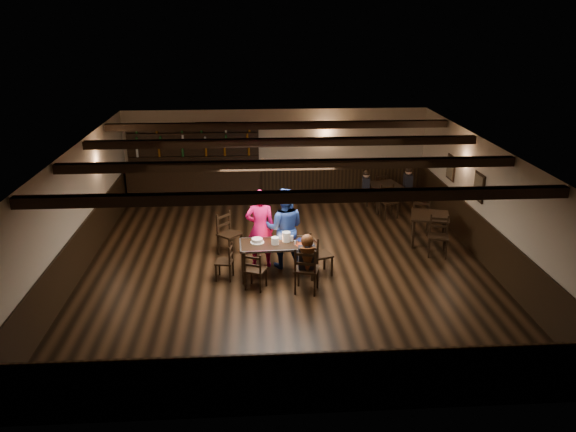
{
  "coord_description": "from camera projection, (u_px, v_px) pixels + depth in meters",
  "views": [
    {
      "loc": [
        -0.7,
        -11.5,
        5.38
      ],
      "look_at": [
        0.05,
        0.2,
        1.11
      ],
      "focal_mm": 35.0,
      "sensor_mm": 36.0,
      "label": 1
    }
  ],
  "objects": [
    {
      "name": "man_blue",
      "position": [
        284.0,
        228.0,
        12.32
      ],
      "size": [
        0.97,
        0.8,
        1.82
      ],
      "primitive_type": "imported",
      "rotation": [
        0.0,
        0.0,
        3.01
      ],
      "color": "navy",
      "rests_on": "ground"
    },
    {
      "name": "back_table_a",
      "position": [
        430.0,
        219.0,
        13.62
      ],
      "size": [
        1.1,
        1.1,
        0.75
      ],
      "color": "black",
      "rests_on": "ground"
    },
    {
      "name": "chair_end_right",
      "position": [
        318.0,
        252.0,
        12.02
      ],
      "size": [
        0.53,
        0.54,
        0.93
      ],
      "color": "black",
      "rests_on": "ground"
    },
    {
      "name": "bg_patron_left",
      "position": [
        366.0,
        182.0,
        16.0
      ],
      "size": [
        0.25,
        0.36,
        0.69
      ],
      "color": "black",
      "rests_on": "ground"
    },
    {
      "name": "tea_light",
      "position": [
        276.0,
        240.0,
        12.06
      ],
      "size": [
        0.04,
        0.04,
        0.06
      ],
      "color": "#A5A8AD",
      "rests_on": "dining_table"
    },
    {
      "name": "chair_near_left",
      "position": [
        254.0,
        268.0,
        11.38
      ],
      "size": [
        0.51,
        0.5,
        0.84
      ],
      "color": "black",
      "rests_on": "ground"
    },
    {
      "name": "plate_stack_b",
      "position": [
        286.0,
        237.0,
        11.99
      ],
      "size": [
        0.18,
        0.18,
        0.21
      ],
      "primitive_type": "cylinder",
      "color": "white",
      "rests_on": "dining_table"
    },
    {
      "name": "woman_pink",
      "position": [
        260.0,
        228.0,
        12.35
      ],
      "size": [
        0.66,
        0.44,
        1.79
      ],
      "primitive_type": "imported",
      "rotation": [
        0.0,
        0.0,
        3.12
      ],
      "color": "#DD1087",
      "rests_on": "ground"
    },
    {
      "name": "cake",
      "position": [
        257.0,
        241.0,
        11.95
      ],
      "size": [
        0.3,
        0.3,
        0.09
      ],
      "color": "white",
      "rests_on": "dining_table"
    },
    {
      "name": "menu_blue",
      "position": [
        303.0,
        240.0,
        12.09
      ],
      "size": [
        0.35,
        0.32,
        0.0
      ],
      "primitive_type": "cube",
      "rotation": [
        0.0,
        0.0,
        -0.57
      ],
      "color": "#0D1445",
      "rests_on": "dining_table"
    },
    {
      "name": "menu_red",
      "position": [
        303.0,
        244.0,
        11.87
      ],
      "size": [
        0.41,
        0.37,
        0.0
      ],
      "primitive_type": "cube",
      "rotation": [
        0.0,
        0.0,
        0.49
      ],
      "color": "#962A10",
      "rests_on": "dining_table"
    },
    {
      "name": "dining_table",
      "position": [
        277.0,
        247.0,
        11.96
      ],
      "size": [
        1.6,
        0.84,
        0.75
      ],
      "color": "black",
      "rests_on": "ground"
    },
    {
      "name": "bg_patron_right",
      "position": [
        408.0,
        179.0,
        16.24
      ],
      "size": [
        0.23,
        0.36,
        0.71
      ],
      "color": "black",
      "rests_on": "ground"
    },
    {
      "name": "chair_end_left",
      "position": [
        227.0,
        259.0,
        11.87
      ],
      "size": [
        0.41,
        0.43,
        0.79
      ],
      "color": "black",
      "rests_on": "ground"
    },
    {
      "name": "room_shell",
      "position": [
        286.0,
        191.0,
        12.11
      ],
      "size": [
        9.02,
        10.02,
        2.71
      ],
      "color": "#BBB29B",
      "rests_on": "ground"
    },
    {
      "name": "back_table_b",
      "position": [
        384.0,
        188.0,
        16.04
      ],
      "size": [
        1.02,
        1.02,
        0.75
      ],
      "color": "black",
      "rests_on": "ground"
    },
    {
      "name": "plate_stack_a",
      "position": [
        275.0,
        241.0,
        11.86
      ],
      "size": [
        0.16,
        0.16,
        0.15
      ],
      "primitive_type": "cylinder",
      "color": "white",
      "rests_on": "dining_table"
    },
    {
      "name": "seated_person",
      "position": [
        307.0,
        254.0,
        11.19
      ],
      "size": [
        0.34,
        0.51,
        0.83
      ],
      "color": "black",
      "rests_on": "ground"
    },
    {
      "name": "ground",
      "position": [
        286.0,
        265.0,
        12.67
      ],
      "size": [
        10.0,
        10.0,
        0.0
      ],
      "primitive_type": "plane",
      "color": "black",
      "rests_on": "ground"
    },
    {
      "name": "salt_shaker",
      "position": [
        295.0,
        243.0,
        11.84
      ],
      "size": [
        0.04,
        0.04,
        0.09
      ],
      "primitive_type": "cylinder",
      "color": "silver",
      "rests_on": "dining_table"
    },
    {
      "name": "chair_far_pushed",
      "position": [
        227.0,
        230.0,
        13.12
      ],
      "size": [
        0.64,
        0.64,
        0.99
      ],
      "color": "black",
      "rests_on": "ground"
    },
    {
      "name": "chair_near_right",
      "position": [
        306.0,
        267.0,
        11.21
      ],
      "size": [
        0.56,
        0.55,
        0.99
      ],
      "color": "black",
      "rests_on": "ground"
    },
    {
      "name": "drink_glass",
      "position": [
        292.0,
        238.0,
        12.04
      ],
      "size": [
        0.08,
        0.08,
        0.12
      ],
      "primitive_type": "cylinder",
      "color": "silver",
      "rests_on": "dining_table"
    },
    {
      "name": "bar_counter",
      "position": [
        195.0,
        178.0,
        16.7
      ],
      "size": [
        4.06,
        0.7,
        2.2
      ],
      "color": "black",
      "rests_on": "ground"
    },
    {
      "name": "pepper_shaker",
      "position": [
        297.0,
        243.0,
        11.84
      ],
      "size": [
        0.04,
        0.04,
        0.09
      ],
      "primitive_type": "cylinder",
      "color": "#A5A8AD",
      "rests_on": "dining_table"
    }
  ]
}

